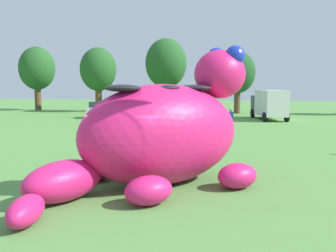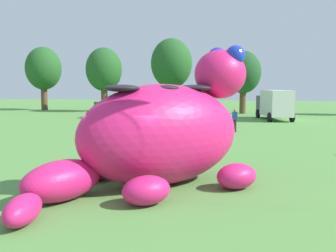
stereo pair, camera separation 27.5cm
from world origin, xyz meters
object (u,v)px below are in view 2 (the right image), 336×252
(car_white, at_px, (104,110))
(car_red, at_px, (176,110))
(giant_inflatable_creature, at_px, (162,133))
(car_silver, at_px, (210,111))
(car_black, at_px, (137,110))
(box_truck, at_px, (274,104))
(spectator_mid_field, at_px, (235,120))

(car_white, bearing_deg, car_red, 4.13)
(giant_inflatable_creature, height_order, car_silver, giant_inflatable_creature)
(car_white, distance_m, car_black, 3.63)
(car_black, relative_size, box_truck, 0.65)
(car_silver, relative_size, box_truck, 0.65)
(giant_inflatable_creature, bearing_deg, car_silver, 92.04)
(box_truck, xyz_separation_m, spectator_mid_field, (-3.48, -11.22, -0.75))
(giant_inflatable_creature, height_order, box_truck, giant_inflatable_creature)
(giant_inflatable_creature, bearing_deg, car_white, 114.84)
(box_truck, relative_size, spectator_mid_field, 3.91)
(car_black, distance_m, box_truck, 14.04)
(spectator_mid_field, bearing_deg, giant_inflatable_creature, -96.75)
(car_black, bearing_deg, giant_inflatable_creature, -72.10)
(car_white, distance_m, car_silver, 11.31)
(car_black, bearing_deg, car_silver, -2.81)
(giant_inflatable_creature, height_order, spectator_mid_field, giant_inflatable_creature)
(giant_inflatable_creature, height_order, car_red, giant_inflatable_creature)
(car_black, relative_size, car_silver, 1.01)
(car_red, xyz_separation_m, box_truck, (9.88, 0.25, 0.74))
(car_silver, bearing_deg, giant_inflatable_creature, -87.96)
(box_truck, bearing_deg, giant_inflatable_creature, -101.16)
(car_silver, bearing_deg, box_truck, 8.25)
(car_white, relative_size, car_black, 0.96)
(car_silver, bearing_deg, spectator_mid_field, -74.59)
(car_red, height_order, spectator_mid_field, car_red)
(box_truck, bearing_deg, car_silver, -171.75)
(car_white, relative_size, car_red, 0.99)
(car_white, bearing_deg, car_silver, -0.54)
(car_white, xyz_separation_m, car_silver, (11.31, -0.11, 0.00))
(car_red, bearing_deg, car_silver, -10.55)
(spectator_mid_field, bearing_deg, box_truck, 72.78)
(box_truck, distance_m, spectator_mid_field, 11.77)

